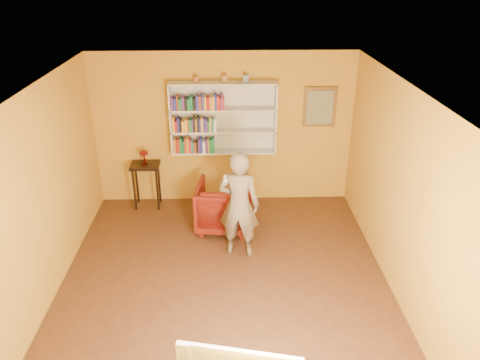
{
  "coord_description": "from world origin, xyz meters",
  "views": [
    {
      "loc": [
        0.06,
        -5.26,
        4.03
      ],
      "look_at": [
        0.23,
        0.75,
        1.19
      ],
      "focal_mm": 35.0,
      "sensor_mm": 36.0,
      "label": 1
    }
  ],
  "objects_px": {
    "bookshelf": "(223,118)",
    "person": "(239,205)",
    "console_table": "(146,171)",
    "ruby_lustre": "(144,154)",
    "armchair": "(224,206)"
  },
  "relations": [
    {
      "from": "bookshelf",
      "to": "person",
      "type": "height_order",
      "value": "bookshelf"
    },
    {
      "from": "bookshelf",
      "to": "console_table",
      "type": "bearing_deg",
      "value": -173.39
    },
    {
      "from": "ruby_lustre",
      "to": "person",
      "type": "bearing_deg",
      "value": -44.36
    },
    {
      "from": "ruby_lustre",
      "to": "person",
      "type": "xyz_separation_m",
      "value": [
        1.6,
        -1.56,
        -0.17
      ]
    },
    {
      "from": "bookshelf",
      "to": "person",
      "type": "xyz_separation_m",
      "value": [
        0.22,
        -1.72,
        -0.77
      ]
    },
    {
      "from": "console_table",
      "to": "armchair",
      "type": "xyz_separation_m",
      "value": [
        1.37,
        -0.79,
        -0.28
      ]
    },
    {
      "from": "bookshelf",
      "to": "ruby_lustre",
      "type": "bearing_deg",
      "value": -173.39
    },
    {
      "from": "bookshelf",
      "to": "ruby_lustre",
      "type": "height_order",
      "value": "bookshelf"
    },
    {
      "from": "ruby_lustre",
      "to": "person",
      "type": "height_order",
      "value": "person"
    },
    {
      "from": "console_table",
      "to": "armchair",
      "type": "relative_size",
      "value": 0.94
    },
    {
      "from": "console_table",
      "to": "ruby_lustre",
      "type": "relative_size",
      "value": 3.29
    },
    {
      "from": "console_table",
      "to": "person",
      "type": "bearing_deg",
      "value": -44.36
    },
    {
      "from": "bookshelf",
      "to": "ruby_lustre",
      "type": "relative_size",
      "value": 7.24
    },
    {
      "from": "ruby_lustre",
      "to": "person",
      "type": "distance_m",
      "value": 2.24
    },
    {
      "from": "console_table",
      "to": "person",
      "type": "distance_m",
      "value": 2.24
    }
  ]
}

